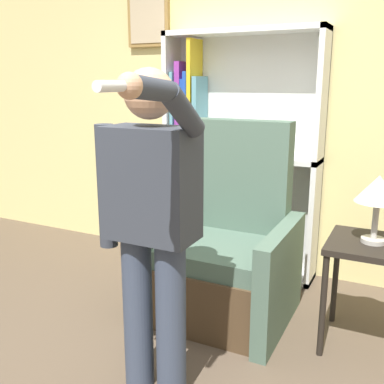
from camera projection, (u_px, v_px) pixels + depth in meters
The scene contains 6 objects.
wall_back at pixel (267, 101), 3.60m from camera, with size 8.00×0.11×2.80m.
bookcase at pixel (223, 159), 3.71m from camera, with size 1.27×0.28×1.94m.
armchair at pixel (225, 257), 3.05m from camera, with size 0.91×0.83×1.30m.
person_standing at pixel (150, 218), 2.11m from camera, with size 0.57×0.78×1.62m.
side_table at pixel (371, 260), 2.59m from camera, with size 0.49×0.49×0.66m.
table_lamp at pixel (378, 192), 2.49m from camera, with size 0.25×0.25×0.39m.
Camera 1 is at (1.08, -1.53, 1.56)m, focal length 42.00 mm.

